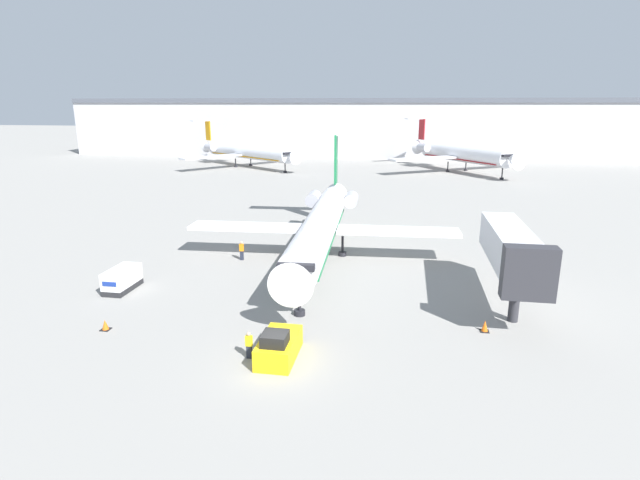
{
  "coord_description": "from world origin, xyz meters",
  "views": [
    {
      "loc": [
        6.81,
        -24.8,
        14.55
      ],
      "look_at": [
        0.0,
        15.04,
        3.52
      ],
      "focal_mm": 28.0,
      "sensor_mm": 36.0,
      "label": 1
    }
  ],
  "objects_px": {
    "luggage_cart": "(122,279)",
    "airplane_parked_far_right": "(245,151)",
    "traffic_cone_left": "(105,325)",
    "airplane_parked_far_left": "(461,153)",
    "pushback_tug": "(279,346)",
    "traffic_cone_right": "(485,326)",
    "worker_by_wing": "(242,250)",
    "airplane_main": "(322,223)",
    "worker_near_tug": "(249,345)",
    "jet_bridge": "(512,250)"
  },
  "relations": [
    {
      "from": "worker_near_tug",
      "to": "airplane_main",
      "type": "bearing_deg",
      "value": 87.35
    },
    {
      "from": "pushback_tug",
      "to": "traffic_cone_left",
      "type": "bearing_deg",
      "value": 171.96
    },
    {
      "from": "airplane_main",
      "to": "traffic_cone_left",
      "type": "bearing_deg",
      "value": -122.32
    },
    {
      "from": "airplane_main",
      "to": "pushback_tug",
      "type": "xyz_separation_m",
      "value": [
        0.78,
        -20.06,
        -2.81
      ]
    },
    {
      "from": "airplane_parked_far_left",
      "to": "worker_near_tug",
      "type": "bearing_deg",
      "value": -103.03
    },
    {
      "from": "traffic_cone_left",
      "to": "pushback_tug",
      "type": "bearing_deg",
      "value": -8.04
    },
    {
      "from": "pushback_tug",
      "to": "worker_near_tug",
      "type": "height_order",
      "value": "pushback_tug"
    },
    {
      "from": "airplane_main",
      "to": "jet_bridge",
      "type": "bearing_deg",
      "value": -32.3
    },
    {
      "from": "airplane_main",
      "to": "traffic_cone_right",
      "type": "bearing_deg",
      "value": -47.01
    },
    {
      "from": "airplane_main",
      "to": "traffic_cone_right",
      "type": "height_order",
      "value": "airplane_main"
    },
    {
      "from": "pushback_tug",
      "to": "worker_near_tug",
      "type": "bearing_deg",
      "value": -169.22
    },
    {
      "from": "airplane_main",
      "to": "pushback_tug",
      "type": "distance_m",
      "value": 20.27
    },
    {
      "from": "pushback_tug",
      "to": "luggage_cart",
      "type": "distance_m",
      "value": 17.6
    },
    {
      "from": "airplane_main",
      "to": "airplane_parked_far_right",
      "type": "relative_size",
      "value": 1.03
    },
    {
      "from": "pushback_tug",
      "to": "airplane_parked_far_right",
      "type": "height_order",
      "value": "airplane_parked_far_right"
    },
    {
      "from": "worker_near_tug",
      "to": "pushback_tug",
      "type": "bearing_deg",
      "value": 10.78
    },
    {
      "from": "luggage_cart",
      "to": "worker_by_wing",
      "type": "distance_m",
      "value": 11.65
    },
    {
      "from": "worker_near_tug",
      "to": "worker_by_wing",
      "type": "bearing_deg",
      "value": 109.58
    },
    {
      "from": "luggage_cart",
      "to": "airplane_parked_far_right",
      "type": "distance_m",
      "value": 82.56
    },
    {
      "from": "airplane_main",
      "to": "traffic_cone_right",
      "type": "relative_size",
      "value": 42.93
    },
    {
      "from": "traffic_cone_left",
      "to": "airplane_parked_far_left",
      "type": "relative_size",
      "value": 0.02
    },
    {
      "from": "luggage_cart",
      "to": "traffic_cone_left",
      "type": "relative_size",
      "value": 5.11
    },
    {
      "from": "traffic_cone_left",
      "to": "airplane_parked_far_left",
      "type": "height_order",
      "value": "airplane_parked_far_left"
    },
    {
      "from": "jet_bridge",
      "to": "airplane_main",
      "type": "bearing_deg",
      "value": 147.7
    },
    {
      "from": "airplane_main",
      "to": "worker_by_wing",
      "type": "height_order",
      "value": "airplane_main"
    },
    {
      "from": "traffic_cone_left",
      "to": "traffic_cone_right",
      "type": "xyz_separation_m",
      "value": [
        24.92,
        4.0,
        0.04
      ]
    },
    {
      "from": "airplane_parked_far_left",
      "to": "jet_bridge",
      "type": "xyz_separation_m",
      "value": [
        -4.13,
        -78.32,
        0.25
      ]
    },
    {
      "from": "airplane_main",
      "to": "traffic_cone_right",
      "type": "distance_m",
      "value": 19.82
    },
    {
      "from": "luggage_cart",
      "to": "worker_near_tug",
      "type": "distance_m",
      "value": 16.31
    },
    {
      "from": "worker_by_wing",
      "to": "airplane_parked_far_left",
      "type": "distance_m",
      "value": 75.57
    },
    {
      "from": "jet_bridge",
      "to": "pushback_tug",
      "type": "bearing_deg",
      "value": -145.12
    },
    {
      "from": "luggage_cart",
      "to": "airplane_parked_far_left",
      "type": "bearing_deg",
      "value": 66.86
    },
    {
      "from": "luggage_cart",
      "to": "worker_by_wing",
      "type": "bearing_deg",
      "value": 53.3
    },
    {
      "from": "airplane_main",
      "to": "traffic_cone_right",
      "type": "xyz_separation_m",
      "value": [
        13.33,
        -14.31,
        -3.19
      ]
    },
    {
      "from": "airplane_main",
      "to": "worker_by_wing",
      "type": "distance_m",
      "value": 8.17
    },
    {
      "from": "pushback_tug",
      "to": "jet_bridge",
      "type": "xyz_separation_m",
      "value": [
        14.72,
        10.26,
        3.7
      ]
    },
    {
      "from": "luggage_cart",
      "to": "airplane_parked_far_right",
      "type": "relative_size",
      "value": 0.11
    },
    {
      "from": "traffic_cone_right",
      "to": "airplane_parked_far_left",
      "type": "height_order",
      "value": "airplane_parked_far_left"
    },
    {
      "from": "airplane_main",
      "to": "airplane_parked_far_right",
      "type": "xyz_separation_m",
      "value": [
        -30.21,
        69.72,
        0.16
      ]
    },
    {
      "from": "luggage_cart",
      "to": "airplane_parked_far_right",
      "type": "xyz_separation_m",
      "value": [
        -15.74,
        81.0,
        2.82
      ]
    },
    {
      "from": "airplane_main",
      "to": "pushback_tug",
      "type": "relative_size",
      "value": 8.27
    },
    {
      "from": "airplane_parked_far_right",
      "to": "jet_bridge",
      "type": "distance_m",
      "value": 91.72
    },
    {
      "from": "luggage_cart",
      "to": "airplane_parked_far_left",
      "type": "relative_size",
      "value": 0.12
    },
    {
      "from": "airplane_main",
      "to": "worker_by_wing",
      "type": "bearing_deg",
      "value": -165.58
    },
    {
      "from": "pushback_tug",
      "to": "worker_near_tug",
      "type": "distance_m",
      "value": 1.75
    },
    {
      "from": "airplane_parked_far_right",
      "to": "worker_near_tug",
      "type": "bearing_deg",
      "value": -72.01
    },
    {
      "from": "pushback_tug",
      "to": "airplane_parked_far_right",
      "type": "distance_m",
      "value": 95.02
    },
    {
      "from": "airplane_main",
      "to": "worker_near_tug",
      "type": "relative_size",
      "value": 20.14
    },
    {
      "from": "jet_bridge",
      "to": "airplane_parked_far_right",
      "type": "bearing_deg",
      "value": 119.89
    },
    {
      "from": "worker_near_tug",
      "to": "airplane_parked_far_left",
      "type": "distance_m",
      "value": 91.32
    }
  ]
}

